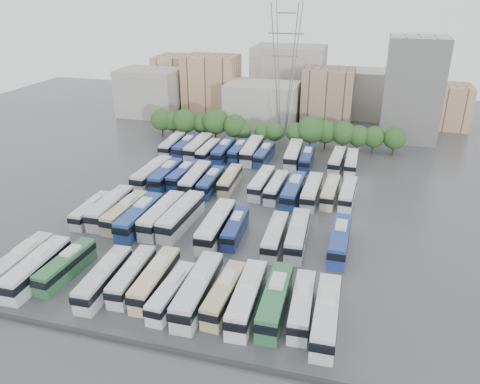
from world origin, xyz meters
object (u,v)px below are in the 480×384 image
(bus_r0_s10, at_px, (247,297))
(bus_r2_s1, at_px, (152,173))
(bus_r0_s6, at_px, (155,279))
(bus_r2_s11, at_px, (312,191))
(bus_r2_s12, at_px, (330,191))
(bus_r3_s9, at_px, (293,154))
(bus_r0_s8, at_px, (198,289))
(bus_r1_s3, at_px, (140,216))
(bus_r3_s10, at_px, (307,158))
(bus_r3_s3, at_px, (209,151))
(bus_r3_s7, at_px, (264,154))
(bus_r0_s9, at_px, (224,293))
(bus_r0_s12, at_px, (302,305))
(bus_r3_s0, at_px, (172,145))
(bus_r2_s8, at_px, (262,182))
(bus_r1_s1, at_px, (111,207))
(bus_r1_s7, at_px, (216,225))
(bus_r0_s11, at_px, (275,300))
(apartment_tower, at_px, (412,89))
(bus_r1_s5, at_px, (181,215))
(bus_r1_s8, at_px, (235,228))
(bus_r0_s0, at_px, (20,263))
(bus_r0_s2, at_px, (66,265))
(bus_r2_s2, at_px, (166,175))
(bus_r0_s7, at_px, (172,292))
(bus_r2_s4, at_px, (195,179))
(bus_r2_s3, at_px, (183,175))
(bus_r3_s2, at_px, (198,147))
(bus_r1_s0, at_px, (92,210))
(bus_r1_s10, at_px, (275,235))
(bus_r2_s6, at_px, (230,180))
(bus_r1_s11, at_px, (297,234))
(bus_r3_s4, at_px, (223,151))
(bus_r0_s1, at_px, (37,268))
(electricity_pylon, at_px, (285,66))
(bus_r2_s5, at_px, (211,182))
(bus_r0_s4, at_px, (104,278))
(bus_r3_s1, at_px, (186,146))
(bus_r3_s6, at_px, (252,150))
(bus_r1_s4, at_px, (162,215))
(bus_r3_s13, at_px, (351,162))
(bus_r2_s13, at_px, (348,193))
(bus_r3_s12, at_px, (337,160))
(bus_r2_s10, at_px, (293,190))

(bus_r0_s10, distance_m, bus_r2_s1, 45.72)
(bus_r0_s6, distance_m, bus_r2_s11, 37.94)
(bus_r2_s12, height_order, bus_r3_s9, bus_r3_s9)
(bus_r0_s8, xyz_separation_m, bus_r1_s3, (-16.61, 16.81, -0.04))
(bus_r2_s1, height_order, bus_r3_s10, bus_r2_s1)
(bus_r2_s12, bearing_deg, bus_r0_s8, -107.93)
(bus_r3_s3, height_order, bus_r3_s7, bus_r3_s3)
(bus_r0_s9, xyz_separation_m, bus_r2_s11, (6.56, 34.76, 0.13))
(bus_r0_s12, xyz_separation_m, bus_r3_s0, (-39.83, 53.36, 0.11))
(bus_r2_s8, relative_size, bus_r3_s0, 0.99)
(bus_r1_s1, xyz_separation_m, bus_r1_s7, (20.05, -1.68, 0.13))
(bus_r0_s11, bearing_deg, apartment_tower, 75.41)
(bus_r1_s5, height_order, bus_r1_s8, bus_r1_s5)
(bus_r0_s0, bearing_deg, bus_r3_s9, 61.26)
(bus_r0_s2, relative_size, bus_r2_s2, 0.91)
(bus_r3_s3, bearing_deg, bus_r2_s11, -31.86)
(bus_r0_s7, distance_m, bus_r0_s8, 3.43)
(bus_r0_s7, xyz_separation_m, bus_r2_s4, (-10.11, 35.80, 0.34))
(bus_r2_s3, bearing_deg, bus_r3_s2, 102.78)
(bus_r1_s0, xyz_separation_m, bus_r1_s10, (32.87, -0.62, 0.15))
(bus_r2_s3, xyz_separation_m, bus_r2_s6, (9.99, 0.22, -0.07))
(bus_r1_s11, xyz_separation_m, bus_r2_s11, (-0.05, 17.37, -0.04))
(bus_r2_s1, bearing_deg, bus_r1_s7, -40.01)
(bus_r2_s12, bearing_deg, bus_r3_s4, 150.02)
(apartment_tower, relative_size, bus_r0_s0, 2.04)
(bus_r0_s1, relative_size, bus_r0_s2, 1.13)
(electricity_pylon, distance_m, bus_r1_s8, 58.45)
(bus_r2_s4, distance_m, bus_r2_s5, 3.34)
(bus_r2_s11, bearing_deg, bus_r3_s2, 148.55)
(bus_r0_s4, height_order, bus_r2_s8, bus_r0_s4)
(bus_r1_s3, xyz_separation_m, bus_r3_s1, (-6.40, 37.32, -0.19))
(bus_r0_s9, bearing_deg, apartment_tower, 74.50)
(bus_r0_s1, relative_size, bus_r0_s12, 1.12)
(bus_r3_s1, distance_m, bus_r3_s3, 6.54)
(bus_r0_s9, xyz_separation_m, bus_r2_s3, (-20.12, 36.23, 0.03))
(bus_r1_s7, height_order, bus_r2_s3, bus_r1_s7)
(electricity_pylon, height_order, bus_r3_s6, electricity_pylon)
(bus_r1_s0, height_order, bus_r1_s4, bus_r1_s4)
(bus_r1_s4, height_order, bus_r3_s13, bus_r1_s4)
(bus_r1_s4, xyz_separation_m, bus_r2_s11, (23.18, 16.88, -0.13))
(bus_r0_s11, bearing_deg, bus_r3_s0, 122.91)
(bus_r2_s13, distance_m, bus_r3_s6, 29.77)
(bus_r2_s4, distance_m, bus_r3_s4, 18.13)
(bus_r1_s4, bearing_deg, bus_r2_s5, 80.69)
(bus_r2_s12, bearing_deg, bus_r3_s12, 92.86)
(bus_r2_s11, distance_m, bus_r3_s9, 20.63)
(bus_r0_s2, bearing_deg, bus_r2_s10, 54.46)
(bus_r1_s4, relative_size, bus_r2_s4, 1.02)
(apartment_tower, distance_m, bus_r1_s0, 85.49)
(bus_r2_s2, height_order, bus_r2_s13, bus_r2_s2)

